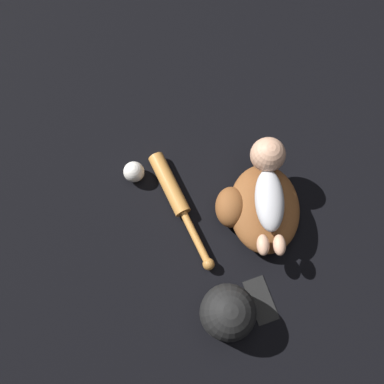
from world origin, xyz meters
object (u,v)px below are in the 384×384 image
at_px(baseball_bat, 175,196).
at_px(baseball_cap, 228,312).
at_px(baseball_glove, 259,208).
at_px(baby_figure, 269,180).
at_px(baseball, 134,172).

distance_m(baseball_bat, baseball_cap, 0.43).
xyz_separation_m(baseball_glove, baby_figure, (0.07, 0.00, 0.10)).
distance_m(baseball, baseball_cap, 0.58).
relative_size(baby_figure, baseball_cap, 1.48).
distance_m(baby_figure, baseball, 0.48).
relative_size(baseball, baseball_cap, 0.30).
distance_m(baby_figure, baseball_bat, 0.33).
height_order(baseball_glove, baby_figure, baby_figure).
xyz_separation_m(baby_figure, baseball_bat, (-0.12, 0.29, -0.12)).
relative_size(baseball_bat, baseball_cap, 1.37).
bearing_deg(baseball_bat, baseball_cap, -136.63).
height_order(baseball_bat, baseball_cap, baseball_cap).
relative_size(baseball_glove, baseball_bat, 1.08).
xyz_separation_m(baseball_bat, baseball_cap, (-0.31, -0.30, 0.04)).
relative_size(baseball_glove, baby_figure, 0.99).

